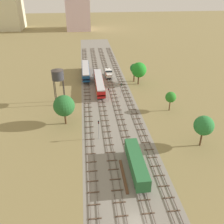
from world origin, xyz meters
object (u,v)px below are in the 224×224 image
shunter_loco_centre_left_mid (108,72)px  signal_post_nearest (108,93)px  water_tower (58,75)px  signal_post_near (121,88)px  signal_post_mid (99,127)px  diesel_railcar_far_left_midfar (86,70)px  passenger_coach_left_near (99,82)px  freight_boxcar_centre_left_nearest (136,163)px

shunter_loco_centre_left_mid → signal_post_nearest: bearing=-95.8°
water_tower → signal_post_nearest: 17.39m
signal_post_near → signal_post_mid: bearing=-111.0°
diesel_railcar_far_left_midfar → signal_post_nearest: size_ratio=4.12×
passenger_coach_left_near → signal_post_mid: (-2.36, -32.64, 0.91)m
signal_post_near → signal_post_mid: (-9.43, -24.55, 0.13)m
diesel_railcar_far_left_midfar → freight_boxcar_centre_left_nearest: bearing=-81.1°
shunter_loco_centre_left_mid → diesel_railcar_far_left_midfar: 9.68m
passenger_coach_left_near → signal_post_near: (7.07, -8.09, 0.78)m
shunter_loco_centre_left_mid → signal_post_mid: 45.47m
freight_boxcar_centre_left_nearest → signal_post_mid: 15.09m
freight_boxcar_centre_left_nearest → signal_post_mid: size_ratio=2.51×
signal_post_near → water_tower: bearing=-173.6°
diesel_railcar_far_left_midfar → water_tower: water_tower is taller
shunter_loco_centre_left_mid → water_tower: size_ratio=0.71×
freight_boxcar_centre_left_nearest → water_tower: 40.70m
freight_boxcar_centre_left_nearest → water_tower: water_tower is taller
passenger_coach_left_near → signal_post_nearest: size_ratio=4.42×
passenger_coach_left_near → signal_post_nearest: (2.36, -10.92, 0.57)m
signal_post_nearest → shunter_loco_centre_left_mid: bearing=84.2°
signal_post_near → signal_post_mid: 26.30m
freight_boxcar_centre_left_nearest → signal_post_near: size_ratio=2.62×
water_tower → signal_post_mid: water_tower is taller
shunter_loco_centre_left_mid → freight_boxcar_centre_left_nearest: bearing=-90.0°
passenger_coach_left_near → diesel_railcar_far_left_midfar: size_ratio=1.07×
freight_boxcar_centre_left_nearest → water_tower: (-18.37, 35.53, 7.49)m
diesel_railcar_far_left_midfar → signal_post_near: (11.78, -22.48, 0.80)m
freight_boxcar_centre_left_nearest → signal_post_near: signal_post_near is taller
signal_post_nearest → signal_post_mid: 22.23m
shunter_loco_centre_left_mid → diesel_railcar_far_left_midfar: (-9.43, 2.14, 0.59)m
passenger_coach_left_near → signal_post_nearest: 11.18m
signal_post_nearest → signal_post_mid: size_ratio=0.89×
freight_boxcar_centre_left_nearest → signal_post_mid: bearing=118.0°
shunter_loco_centre_left_mid → signal_post_near: size_ratio=1.58×
water_tower → signal_post_near: water_tower is taller
diesel_railcar_far_left_midfar → signal_post_nearest: 26.28m
diesel_railcar_far_left_midfar → water_tower: (-8.94, -24.79, 7.34)m
water_tower → passenger_coach_left_near: bearing=37.3°
water_tower → signal_post_mid: size_ratio=2.14×
passenger_coach_left_near → water_tower: bearing=-142.7°
passenger_coach_left_near → water_tower: 18.66m
water_tower → signal_post_nearest: water_tower is taller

